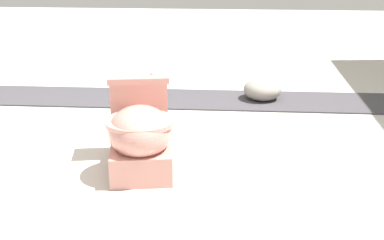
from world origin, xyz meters
TOP-DOWN VIEW (x-y plane):
  - ground_plane at (0.00, 0.00)m, footprint 14.00×14.00m
  - gravel_strip at (-1.24, 0.50)m, footprint 0.56×8.00m
  - toilet at (0.13, 0.04)m, footprint 0.68×0.47m
  - boulder_near at (-1.28, 0.81)m, footprint 0.42×0.41m

SIDE VIEW (x-z plane):
  - ground_plane at x=0.00m, z-range 0.00..0.00m
  - gravel_strip at x=-1.24m, z-range 0.00..0.01m
  - boulder_near at x=-1.28m, z-range 0.00..0.18m
  - toilet at x=0.13m, z-range -0.04..0.48m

